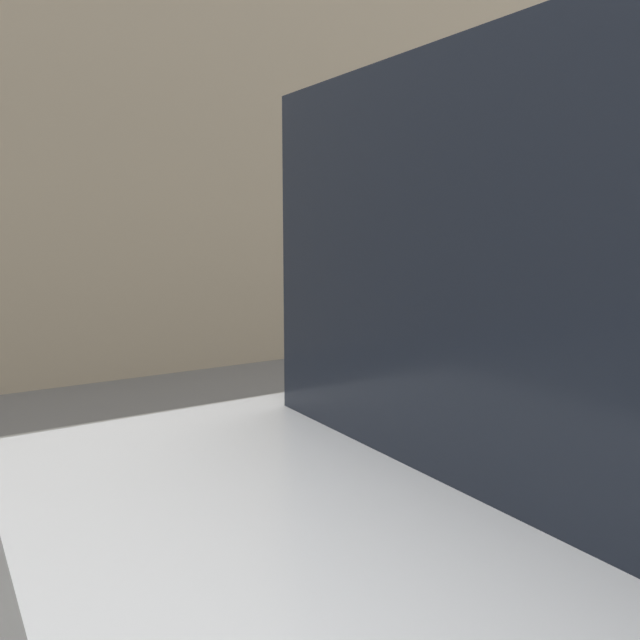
{
  "coord_description": "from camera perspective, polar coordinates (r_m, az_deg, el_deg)",
  "views": [
    {
      "loc": [
        -1.02,
        -0.86,
        1.48
      ],
      "look_at": [
        0.15,
        1.01,
        1.15
      ],
      "focal_mm": 35.0,
      "sensor_mm": 36.0,
      "label": 1
    }
  ],
  "objects": [
    {
      "name": "building_facade",
      "position": [
        6.47,
        -23.77,
        21.35
      ],
      "size": [
        24.0,
        0.3,
        5.98
      ],
      "color": "tan",
      "rests_on": "ground_plane"
    },
    {
      "name": "parking_meter",
      "position": [
        2.21,
        0.01,
        2.02
      ],
      "size": [
        0.2,
        0.15,
        1.55
      ],
      "color": "#2D2D30",
      "rests_on": "sidewalk"
    },
    {
      "name": "sidewalk",
      "position": [
        3.52,
        -12.92,
        -15.52
      ],
      "size": [
        24.0,
        2.8,
        0.11
      ],
      "color": "#ADAAA3",
      "rests_on": "ground_plane"
    }
  ]
}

